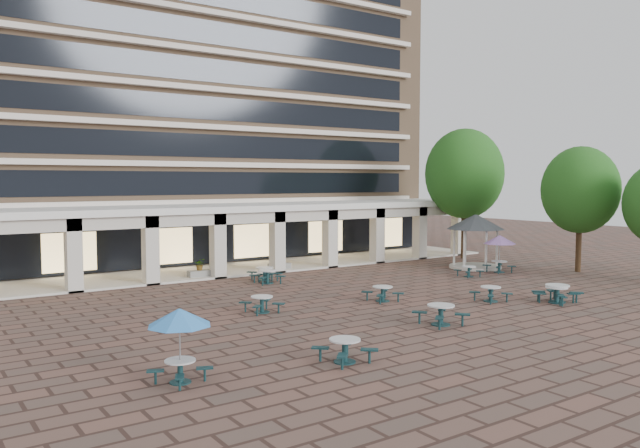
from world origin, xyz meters
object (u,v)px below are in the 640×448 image
at_px(picnic_table_3, 491,293).
at_px(gazebo, 476,228).
at_px(picnic_table_2, 557,292).
at_px(planter_right, 279,263).
at_px(picnic_table_0, 345,348).
at_px(planter_left, 200,271).

height_order(picnic_table_3, gazebo, gazebo).
bearing_deg(picnic_table_3, gazebo, 49.89).
relative_size(picnic_table_2, planter_right, 1.31).
height_order(picnic_table_0, gazebo, gazebo).
distance_m(picnic_table_3, planter_right, 15.32).
height_order(planter_left, planter_right, planter_right).
xyz_separation_m(picnic_table_0, gazebo, (20.71, 12.71, 2.28)).
relative_size(gazebo, planter_left, 2.62).
height_order(picnic_table_2, planter_right, planter_right).
height_order(picnic_table_0, planter_right, planter_right).
bearing_deg(picnic_table_0, gazebo, 29.15).
relative_size(picnic_table_2, picnic_table_3, 1.11).
bearing_deg(picnic_table_2, gazebo, 61.95).
height_order(picnic_table_0, picnic_table_3, picnic_table_0).
bearing_deg(picnic_table_2, planter_right, 110.34).
bearing_deg(picnic_table_0, picnic_table_2, 6.08).
height_order(gazebo, planter_right, gazebo).
distance_m(picnic_table_3, planter_left, 17.40).
bearing_deg(picnic_table_0, picnic_table_3, 16.56).
relative_size(picnic_table_3, planter_left, 1.18).
xyz_separation_m(picnic_table_0, picnic_table_3, (12.17, 4.18, -0.03)).
xyz_separation_m(gazebo, planter_left, (-17.40, 6.44, -2.27)).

